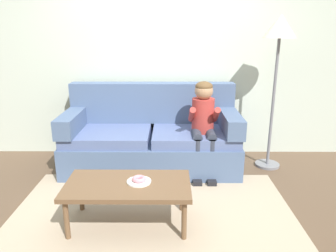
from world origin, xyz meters
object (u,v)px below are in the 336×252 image
object	(u,v)px
toy_controller	(89,192)
floor_lamp	(279,40)
coffee_table	(128,188)
donut	(139,179)
person_child	(204,120)
couch	(152,139)

from	to	relation	value
toy_controller	floor_lamp	bearing A→B (deg)	42.19
floor_lamp	coffee_table	bearing A→B (deg)	-141.12
coffee_table	donut	world-z (taller)	donut
coffee_table	person_child	distance (m)	1.34
coffee_table	toy_controller	xyz separation A→B (m)	(-0.48, 0.53, -0.33)
couch	donut	size ratio (longest dim) A/B	17.39
person_child	donut	xyz separation A→B (m)	(-0.65, -1.05, -0.24)
couch	person_child	bearing A→B (deg)	-19.35
toy_controller	floor_lamp	size ratio (longest dim) A/B	0.12
coffee_table	toy_controller	distance (m)	0.79
toy_controller	coffee_table	bearing A→B (deg)	-25.40
couch	floor_lamp	xyz separation A→B (m)	(1.46, 0.01, 1.19)
floor_lamp	person_child	bearing A→B (deg)	-165.25
person_child	floor_lamp	world-z (taller)	floor_lamp
person_child	toy_controller	bearing A→B (deg)	-156.48
toy_controller	donut	bearing A→B (deg)	-19.16
couch	toy_controller	size ratio (longest dim) A/B	9.23
coffee_table	donut	xyz separation A→B (m)	(0.10, 0.02, 0.07)
donut	toy_controller	xyz separation A→B (m)	(-0.58, 0.51, -0.41)
coffee_table	couch	bearing A→B (deg)	83.89
coffee_table	person_child	size ratio (longest dim) A/B	0.98
couch	donut	bearing A→B (deg)	-91.89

